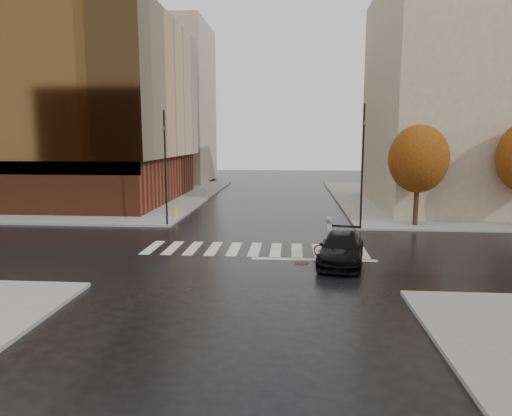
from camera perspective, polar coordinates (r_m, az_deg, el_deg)
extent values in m
plane|color=black|center=(23.58, -0.23, -5.50)|extent=(120.00, 120.00, 0.00)
cube|color=gray|center=(49.72, -22.95, 1.45)|extent=(30.00, 30.00, 0.15)
cube|color=gray|center=(48.10, 27.88, 0.90)|extent=(30.00, 30.00, 0.15)
cube|color=silver|center=(24.06, -0.13, -5.19)|extent=(12.00, 3.00, 0.01)
cube|color=maroon|center=(47.39, -25.83, 3.47)|extent=(26.00, 18.00, 4.00)
cube|color=brown|center=(47.45, -26.49, 13.13)|extent=(27.00, 19.00, 12.00)
cube|color=tan|center=(42.67, 25.87, 12.41)|extent=(16.00, 16.00, 18.00)
cube|color=tan|center=(62.54, -12.43, 12.55)|extent=(14.00, 12.00, 20.00)
cylinder|color=black|center=(31.53, 19.37, 0.51)|extent=(0.32, 0.32, 2.80)
ellipsoid|color=#90470D|center=(31.27, 19.64, 5.81)|extent=(3.80, 3.80, 4.37)
imported|color=black|center=(21.71, 10.62, -4.98)|extent=(2.77, 5.12, 1.41)
imported|color=maroon|center=(22.50, 9.39, -5.06)|extent=(1.92, 1.34, 0.96)
imported|color=gray|center=(22.35, 9.17, -3.51)|extent=(0.72, 0.84, 1.94)
cylinder|color=black|center=(30.26, -11.25, 4.90)|extent=(0.12, 0.12, 7.41)
imported|color=black|center=(30.21, -11.40, 9.99)|extent=(0.21, 0.18, 0.93)
cylinder|color=black|center=(29.46, 13.16, 5.05)|extent=(0.12, 0.12, 7.73)
imported|color=black|center=(29.42, 13.35, 10.51)|extent=(0.20, 0.22, 0.97)
cylinder|color=yellow|center=(33.71, -9.97, -0.55)|extent=(0.22, 0.22, 0.56)
sphere|color=yellow|center=(33.67, -9.98, -0.08)|extent=(0.24, 0.24, 0.24)
cylinder|color=#4D2C1B|center=(21.57, 5.68, -6.88)|extent=(0.81, 0.81, 0.01)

